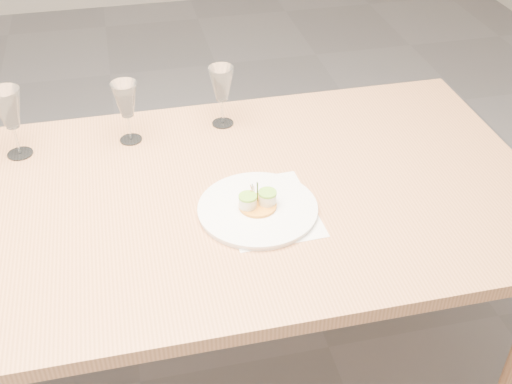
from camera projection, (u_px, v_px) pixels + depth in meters
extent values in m
plane|color=slate|center=(140.00, 382.00, 2.16)|extent=(7.00, 7.00, 0.00)
cube|color=tan|center=(111.00, 214.00, 1.72)|extent=(2.40, 1.00, 0.04)
cylinder|color=tan|center=(411.00, 186.00, 2.46)|extent=(0.07, 0.07, 0.71)
cylinder|color=white|center=(258.00, 209.00, 1.70)|extent=(0.31, 0.31, 0.01)
cylinder|color=white|center=(258.00, 208.00, 1.69)|extent=(0.32, 0.32, 0.01)
cylinder|color=gold|center=(258.00, 206.00, 1.69)|extent=(0.10, 0.10, 0.01)
cylinder|color=beige|center=(248.00, 202.00, 1.67)|extent=(0.05, 0.05, 0.03)
cylinder|color=beige|center=(267.00, 198.00, 1.68)|extent=(0.05, 0.05, 0.03)
cylinder|color=#87C436|center=(248.00, 197.00, 1.66)|extent=(0.05, 0.05, 0.01)
cylinder|color=#87C436|center=(268.00, 193.00, 1.67)|extent=(0.05, 0.05, 0.01)
cylinder|color=#CECF6E|center=(285.00, 216.00, 1.66)|extent=(0.05, 0.05, 0.00)
cube|color=white|center=(269.00, 209.00, 1.71)|extent=(0.25, 0.31, 0.00)
cube|color=black|center=(251.00, 187.00, 1.79)|extent=(0.10, 0.01, 0.00)
cube|color=black|center=(254.00, 194.00, 1.76)|extent=(0.15, 0.01, 0.00)
cube|color=black|center=(257.00, 200.00, 1.74)|extent=(0.15, 0.01, 0.00)
cube|color=black|center=(264.00, 215.00, 1.69)|extent=(0.15, 0.01, 0.00)
cube|color=black|center=(267.00, 222.00, 1.66)|extent=(0.15, 0.01, 0.00)
cube|color=black|center=(271.00, 230.00, 1.64)|extent=(0.15, 0.01, 0.00)
cylinder|color=white|center=(20.00, 154.00, 1.92)|extent=(0.08, 0.08, 0.00)
cylinder|color=white|center=(17.00, 140.00, 1.89)|extent=(0.01, 0.01, 0.09)
cone|color=white|center=(8.00, 109.00, 1.83)|extent=(0.09, 0.09, 0.12)
cylinder|color=white|center=(131.00, 140.00, 1.98)|extent=(0.07, 0.07, 0.00)
cylinder|color=white|center=(129.00, 127.00, 1.95)|extent=(0.01, 0.01, 0.08)
cone|color=white|center=(126.00, 100.00, 1.90)|extent=(0.08, 0.08, 0.11)
cylinder|color=white|center=(223.00, 123.00, 2.06)|extent=(0.07, 0.07, 0.00)
cylinder|color=white|center=(222.00, 111.00, 2.03)|extent=(0.01, 0.01, 0.08)
cone|color=white|center=(221.00, 84.00, 1.97)|extent=(0.08, 0.08, 0.11)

